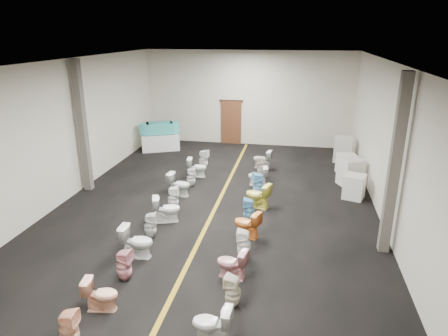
{
  "coord_description": "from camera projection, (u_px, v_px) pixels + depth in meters",
  "views": [
    {
      "loc": [
        2.39,
        -11.11,
        5.33
      ],
      "look_at": [
        0.14,
        1.0,
        1.09
      ],
      "focal_mm": 32.0,
      "sensor_mm": 36.0,
      "label": 1
    }
  ],
  "objects": [
    {
      "name": "toilet_right_7",
      "position": [
        258.0,
        195.0,
        12.6
      ],
      "size": [
        0.92,
        0.7,
        0.83
      ],
      "primitive_type": "imported",
      "rotation": [
        0.0,
        0.0,
        -1.91
      ],
      "color": "#ECE154",
      "rests_on": "floor"
    },
    {
      "name": "wall_back",
      "position": [
        248.0,
        99.0,
        19.18
      ],
      "size": [
        10.0,
        0.0,
        10.0
      ],
      "primitive_type": "plane",
      "rotation": [
        1.57,
        0.0,
        0.0
      ],
      "color": "beige",
      "rests_on": "ground"
    },
    {
      "name": "appliance_crate_a",
      "position": [
        354.0,
        187.0,
        13.31
      ],
      "size": [
        0.81,
        0.81,
        0.82
      ],
      "primitive_type": "cube",
      "rotation": [
        0.0,
        0.0,
        -0.33
      ],
      "color": "silver",
      "rests_on": "floor"
    },
    {
      "name": "toilet_left_5",
      "position": [
        150.0,
        225.0,
        10.76
      ],
      "size": [
        0.38,
        0.37,
        0.73
      ],
      "primitive_type": "imported",
      "rotation": [
        0.0,
        0.0,
        1.73
      ],
      "color": "silver",
      "rests_on": "floor"
    },
    {
      "name": "display_table",
      "position": [
        160.0,
        142.0,
        18.78
      ],
      "size": [
        1.92,
        1.49,
        0.77
      ],
      "primitive_type": "cube",
      "rotation": [
        0.0,
        0.0,
        0.42
      ],
      "color": "white",
      "rests_on": "floor"
    },
    {
      "name": "toilet_right_10",
      "position": [
        262.0,
        166.0,
        15.4
      ],
      "size": [
        0.4,
        0.39,
        0.77
      ],
      "primitive_type": "imported",
      "rotation": [
        0.0,
        0.0,
        -1.43
      ],
      "color": "beige",
      "rests_on": "floor"
    },
    {
      "name": "appliance_crate_d",
      "position": [
        343.0,
        149.0,
        17.1
      ],
      "size": [
        0.82,
        0.82,
        1.05
      ],
      "primitive_type": "cube",
      "rotation": [
        0.0,
        0.0,
        -0.13
      ],
      "color": "silver",
      "rests_on": "floor"
    },
    {
      "name": "back_door",
      "position": [
        231.0,
        123.0,
        19.65
      ],
      "size": [
        1.0,
        0.1,
        2.1
      ],
      "primitive_type": "cube",
      "color": "#562D19",
      "rests_on": "floor"
    },
    {
      "name": "toilet_right_6",
      "position": [
        249.0,
        210.0,
        11.67
      ],
      "size": [
        0.36,
        0.35,
        0.73
      ],
      "primitive_type": "imported",
      "rotation": [
        0.0,
        0.0,
        -1.51
      ],
      "color": "#6DB2D9",
      "rests_on": "floor"
    },
    {
      "name": "toilet_left_3",
      "position": [
        124.0,
        265.0,
        8.9
      ],
      "size": [
        0.37,
        0.36,
        0.76
      ],
      "primitive_type": "imported",
      "rotation": [
        0.0,
        0.0,
        1.51
      ],
      "color": "pink",
      "rests_on": "floor"
    },
    {
      "name": "ceiling",
      "position": [
        213.0,
        63.0,
        11.01
      ],
      "size": [
        16.0,
        16.0,
        0.0
      ],
      "primitive_type": "plane",
      "rotation": [
        3.14,
        0.0,
        0.0
      ],
      "color": "black",
      "rests_on": "ground"
    },
    {
      "name": "toilet_left_1",
      "position": [
        69.0,
        328.0,
        7.02
      ],
      "size": [
        0.36,
        0.35,
        0.74
      ],
      "primitive_type": "imported",
      "rotation": [
        0.0,
        0.0,
        1.63
      ],
      "color": "#FFBA90",
      "rests_on": "floor"
    },
    {
      "name": "floor",
      "position": [
        214.0,
        211.0,
        12.48
      ],
      "size": [
        16.0,
        16.0,
        0.0
      ],
      "primitive_type": "plane",
      "color": "black",
      "rests_on": "ground"
    },
    {
      "name": "appliance_crate_b",
      "position": [
        350.0,
        172.0,
        14.41
      ],
      "size": [
        0.96,
        0.96,
        1.0
      ],
      "primitive_type": "cube",
      "rotation": [
        0.0,
        0.0,
        0.43
      ],
      "color": "silver",
      "rests_on": "floor"
    },
    {
      "name": "toilet_left_9",
      "position": [
        191.0,
        177.0,
        14.34
      ],
      "size": [
        0.39,
        0.38,
        0.71
      ],
      "primitive_type": "imported",
      "rotation": [
        0.0,
        0.0,
        1.8
      ],
      "color": "silver",
      "rests_on": "floor"
    },
    {
      "name": "toilet_left_2",
      "position": [
        101.0,
        294.0,
        7.96
      ],
      "size": [
        0.73,
        0.48,
        0.7
      ],
      "primitive_type": "imported",
      "rotation": [
        0.0,
        0.0,
        1.71
      ],
      "color": "#FFBB98",
      "rests_on": "floor"
    },
    {
      "name": "toilet_right_5",
      "position": [
        247.0,
        224.0,
        10.8
      ],
      "size": [
        0.86,
        0.67,
        0.77
      ],
      "primitive_type": "imported",
      "rotation": [
        0.0,
        0.0,
        -1.95
      ],
      "color": "orange",
      "rests_on": "floor"
    },
    {
      "name": "column_left",
      "position": [
        82.0,
        127.0,
        13.5
      ],
      "size": [
        0.25,
        0.25,
        4.5
      ],
      "primitive_type": "cube",
      "color": "#59544C",
      "rests_on": "floor"
    },
    {
      "name": "toilet_left_10",
      "position": [
        197.0,
        167.0,
        15.3
      ],
      "size": [
        0.78,
        0.51,
        0.75
      ],
      "primitive_type": "imported",
      "rotation": [
        0.0,
        0.0,
        1.7
      ],
      "color": "white",
      "rests_on": "floor"
    },
    {
      "name": "door_frame",
      "position": [
        231.0,
        101.0,
        19.31
      ],
      "size": [
        1.15,
        0.08,
        0.1
      ],
      "primitive_type": "cube",
      "color": "#331C11",
      "rests_on": "back_door"
    },
    {
      "name": "toilet_left_11",
      "position": [
        204.0,
        159.0,
        16.18
      ],
      "size": [
        0.46,
        0.46,
        0.8
      ],
      "primitive_type": "imported",
      "rotation": [
        0.0,
        0.0,
        1.24
      ],
      "color": "white",
      "rests_on": "floor"
    },
    {
      "name": "wall_front",
      "position": [
        59.0,
        332.0,
        4.31
      ],
      "size": [
        10.0,
        0.0,
        10.0
      ],
      "primitive_type": "plane",
      "rotation": [
        -1.57,
        0.0,
        0.0
      ],
      "color": "beige",
      "rests_on": "ground"
    },
    {
      "name": "toilet_right_3",
      "position": [
        232.0,
        263.0,
        9.0
      ],
      "size": [
        0.77,
        0.53,
        0.73
      ],
      "primitive_type": "imported",
      "rotation": [
        0.0,
        0.0,
        -1.76
      ],
      "color": "pink",
      "rests_on": "floor"
    },
    {
      "name": "aisle_stripe",
      "position": [
        214.0,
        211.0,
        12.47
      ],
      "size": [
        0.12,
        15.6,
        0.01
      ],
      "primitive_type": "cube",
      "color": "#9A7916",
      "rests_on": "floor"
    },
    {
      "name": "toilet_right_8",
      "position": [
        258.0,
        184.0,
        13.47
      ],
      "size": [
        0.51,
        0.51,
        0.84
      ],
      "primitive_type": "imported",
      "rotation": [
        0.0,
        0.0,
        -1.14
      ],
      "color": "#80C9F2",
      "rests_on": "floor"
    },
    {
      "name": "wall_right",
      "position": [
        392.0,
        150.0,
        10.88
      ],
      "size": [
        0.0,
        16.0,
        16.0
      ],
      "primitive_type": "plane",
      "rotation": [
        1.57,
        0.0,
        -1.57
      ],
      "color": "beige",
      "rests_on": "ground"
    },
    {
      "name": "toilet_left_6",
      "position": [
        167.0,
        209.0,
        11.66
      ],
      "size": [
        0.89,
        0.68,
        0.8
      ],
      "primitive_type": "imported",
      "rotation": [
        0.0,
        0.0,
        1.91
      ],
      "color": "white",
      "rests_on": "floor"
    },
    {
      "name": "bathtub",
      "position": [
        160.0,
        128.0,
        18.56
      ],
      "size": [
        1.76,
        1.15,
        0.55
      ],
      "rotation": [
        0.0,
        0.0,
        0.42
      ],
      "color": "#40B8B2",
      "rests_on": "display_table"
    },
    {
      "name": "toilet_left_8",
      "position": [
        179.0,
        184.0,
        13.53
      ],
      "size": [
        0.83,
        0.54,
        0.79
      ],
      "primitive_type": "imported",
      "rotation": [
        0.0,
        0.0,
        1.44
      ],
      "color": "silver",
      "rests_on": "floor"
    },
    {
      "name": "column_right",
      "position": [
        394.0,
        167.0,
        9.53
      ],
      "size": [
        0.25,
        0.25,
        4.5
      ],
      "primitive_type": "cube",
      "color": "#59544C",
      "rests_on": "floor"
    },
    {
      "name": "toilet_left_7",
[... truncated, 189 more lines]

